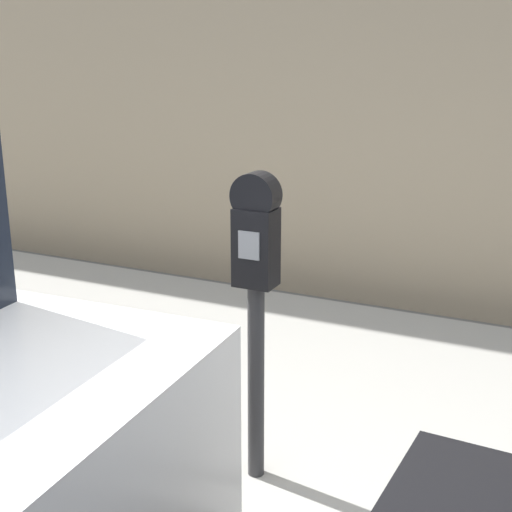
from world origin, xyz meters
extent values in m
cube|color=#ADAAA3|center=(0.00, 2.20, 0.06)|extent=(24.00, 2.80, 0.12)
cylinder|color=#2D2D30|center=(0.02, 1.14, 0.60)|extent=(0.08, 0.08, 0.96)
cube|color=black|center=(0.02, 1.14, 1.26)|extent=(0.18, 0.14, 0.35)
cube|color=gray|center=(0.02, 1.07, 1.29)|extent=(0.10, 0.01, 0.12)
cylinder|color=black|center=(0.02, 1.14, 1.49)|extent=(0.20, 0.11, 0.20)
cylinder|color=black|center=(-0.69, 0.43, 0.35)|extent=(0.71, 0.25, 0.70)
camera|label=1|loc=(1.31, -1.58, 2.11)|focal=50.00mm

